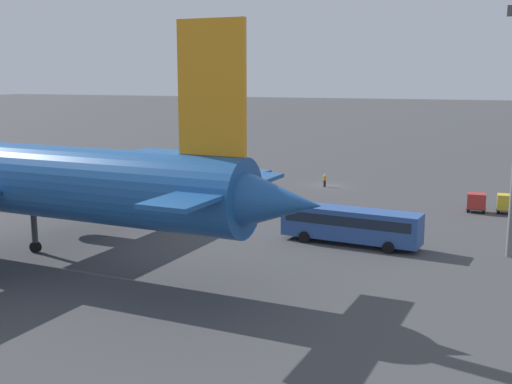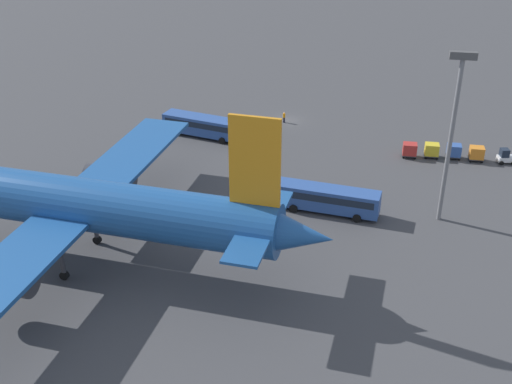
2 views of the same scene
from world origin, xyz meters
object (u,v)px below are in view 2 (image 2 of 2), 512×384
(shuttle_bus_far, at_px, (328,198))
(cargo_cart_orange, at_px, (477,153))
(cargo_cart_blue, at_px, (454,151))
(cargo_cart_red, at_px, (410,149))
(airplane, at_px, (58,202))
(worker_person, at_px, (284,117))
(shuttle_bus_near, at_px, (203,125))
(baggage_tug, at_px, (506,157))
(cargo_cart_yellow, at_px, (432,150))

(shuttle_bus_far, relative_size, cargo_cart_orange, 6.07)
(cargo_cart_blue, height_order, cargo_cart_red, same)
(cargo_cart_orange, xyz_separation_m, cargo_cart_blue, (3.03, -0.29, 0.00))
(airplane, height_order, worker_person, airplane)
(shuttle_bus_far, bearing_deg, shuttle_bus_near, -36.80)
(shuttle_bus_near, xyz_separation_m, baggage_tug, (-43.41, 1.99, -0.91))
(baggage_tug, distance_m, worker_person, 33.57)
(shuttle_bus_near, bearing_deg, cargo_cart_blue, -168.87)
(baggage_tug, height_order, worker_person, baggage_tug)
(baggage_tug, distance_m, cargo_cart_blue, 6.94)
(baggage_tug, height_order, cargo_cart_red, baggage_tug)
(cargo_cart_red, bearing_deg, cargo_cart_blue, -173.80)
(airplane, relative_size, cargo_cart_yellow, 27.61)
(worker_person, bearing_deg, shuttle_bus_near, 34.28)
(cargo_cart_orange, bearing_deg, cargo_cart_red, 2.33)
(airplane, bearing_deg, shuttle_bus_near, -94.73)
(worker_person, distance_m, cargo_cart_orange, 29.86)
(cargo_cart_blue, bearing_deg, cargo_cart_orange, 174.57)
(shuttle_bus_near, height_order, shuttle_bus_far, shuttle_bus_far)
(cargo_cart_orange, relative_size, cargo_cart_yellow, 1.00)
(cargo_cart_blue, bearing_deg, baggage_tug, 177.36)
(airplane, distance_m, shuttle_bus_near, 35.51)
(cargo_cart_orange, bearing_deg, worker_person, -18.80)
(cargo_cart_yellow, relative_size, cargo_cart_red, 1.00)
(shuttle_bus_near, relative_size, cargo_cart_red, 6.23)
(cargo_cart_yellow, bearing_deg, worker_person, -23.34)
(airplane, height_order, cargo_cart_yellow, airplane)
(shuttle_bus_near, xyz_separation_m, cargo_cart_yellow, (-33.44, 1.91, -0.66))
(shuttle_bus_far, relative_size, baggage_tug, 4.82)
(cargo_cart_orange, height_order, cargo_cart_blue, same)
(shuttle_bus_near, bearing_deg, cargo_cart_orange, -169.09)
(worker_person, bearing_deg, airplane, 67.59)
(shuttle_bus_near, relative_size, shuttle_bus_far, 1.03)
(shuttle_bus_near, relative_size, worker_person, 7.37)
(baggage_tug, relative_size, cargo_cart_orange, 1.26)
(worker_person, height_order, cargo_cart_blue, cargo_cart_blue)
(cargo_cart_red, bearing_deg, shuttle_bus_near, -4.37)
(cargo_cart_orange, height_order, cargo_cart_red, same)
(shuttle_bus_near, xyz_separation_m, shuttle_bus_far, (-20.20, 19.92, 0.04))
(shuttle_bus_near, bearing_deg, cargo_cart_yellow, -169.52)
(cargo_cart_red, bearing_deg, cargo_cart_orange, -177.67)
(shuttle_bus_near, height_order, worker_person, shuttle_bus_near)
(baggage_tug, xyz_separation_m, cargo_cart_yellow, (9.96, -0.08, 0.25))
(shuttle_bus_near, relative_size, baggage_tug, 4.95)
(cargo_cart_orange, distance_m, cargo_cart_blue, 3.05)
(cargo_cart_orange, xyz_separation_m, cargo_cart_yellow, (6.07, -0.05, 0.00))
(airplane, xyz_separation_m, shuttle_bus_near, (-6.19, -34.62, -4.96))
(shuttle_bus_near, xyz_separation_m, cargo_cart_red, (-30.41, 2.33, -0.66))
(baggage_tug, distance_m, cargo_cart_orange, 3.90)
(shuttle_bus_near, distance_m, baggage_tug, 43.46)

